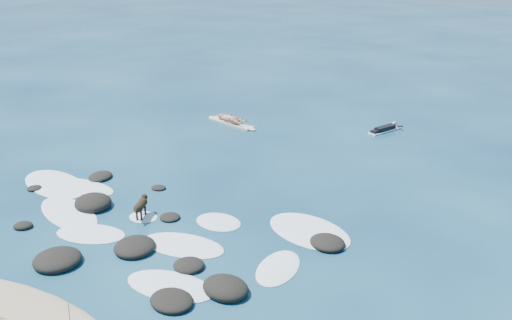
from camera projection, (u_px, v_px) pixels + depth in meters
The scene contains 6 objects.
ground at pixel (190, 215), 20.74m from camera, with size 160.00×160.00×0.00m, color #0A2642.
reef_rocks at pixel (141, 242), 18.66m from camera, with size 13.07×7.08×0.61m.
breaking_foam at pixel (149, 222), 20.21m from camera, with size 14.65×7.46×0.12m.
standing_surfer_rig at pixel (231, 110), 30.62m from camera, with size 3.55×1.22×2.03m.
paddling_surfer_rig at pixel (385, 129), 29.71m from camera, with size 1.37×2.25×0.40m.
dog at pixel (141, 205), 20.35m from camera, with size 0.63×1.17×0.78m.
Camera 1 is at (11.78, -14.59, 9.39)m, focal length 40.00 mm.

